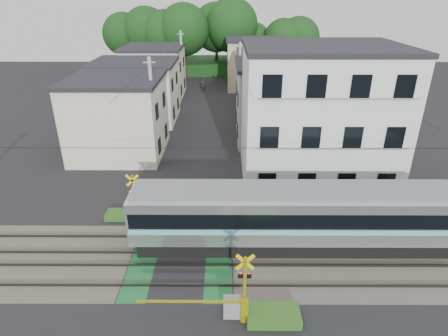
{
  "coord_description": "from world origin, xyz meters",
  "views": [
    {
      "loc": [
        2.22,
        -15.15,
        12.23
      ],
      "look_at": [
        2.14,
        5.0,
        2.78
      ],
      "focal_mm": 30.0,
      "sensor_mm": 36.0,
      "label": 1
    }
  ],
  "objects_px": {
    "pedestrian": "(203,85)",
    "commuter_train": "(292,216)",
    "crossing_signal_far": "(144,209)",
    "apartment_block": "(317,115)",
    "crossing_signal_near": "(234,303)"
  },
  "relations": [
    {
      "from": "apartment_block",
      "to": "pedestrian",
      "type": "bearing_deg",
      "value": 109.75
    },
    {
      "from": "crossing_signal_far",
      "to": "apartment_block",
      "type": "bearing_deg",
      "value": 27.78
    },
    {
      "from": "crossing_signal_far",
      "to": "pedestrian",
      "type": "xyz_separation_m",
      "value": [
        1.74,
        31.87,
        0.22
      ]
    },
    {
      "from": "crossing_signal_far",
      "to": "pedestrian",
      "type": "bearing_deg",
      "value": 86.88
    },
    {
      "from": "pedestrian",
      "to": "crossing_signal_near",
      "type": "bearing_deg",
      "value": 78.3
    },
    {
      "from": "crossing_signal_near",
      "to": "apartment_block",
      "type": "relative_size",
      "value": 0.46
    },
    {
      "from": "commuter_train",
      "to": "pedestrian",
      "type": "xyz_separation_m",
      "value": [
        -6.51,
        34.33,
        -0.88
      ]
    },
    {
      "from": "apartment_block",
      "to": "pedestrian",
      "type": "height_order",
      "value": "apartment_block"
    },
    {
      "from": "crossing_signal_near",
      "to": "pedestrian",
      "type": "distance_m",
      "value": 39.33
    },
    {
      "from": "commuter_train",
      "to": "crossing_signal_near",
      "type": "relative_size",
      "value": 3.49
    },
    {
      "from": "crossing_signal_far",
      "to": "apartment_block",
      "type": "xyz_separation_m",
      "value": [
        11.09,
        5.84,
        3.94
      ]
    },
    {
      "from": "commuter_train",
      "to": "pedestrian",
      "type": "distance_m",
      "value": 34.95
    },
    {
      "from": "crossing_signal_near",
      "to": "pedestrian",
      "type": "relative_size",
      "value": 2.55
    },
    {
      "from": "pedestrian",
      "to": "commuter_train",
      "type": "bearing_deg",
      "value": 84.03
    },
    {
      "from": "pedestrian",
      "to": "crossing_signal_far",
      "type": "bearing_deg",
      "value": 70.17
    }
  ]
}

